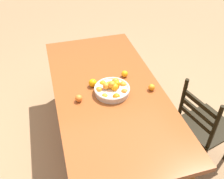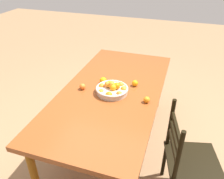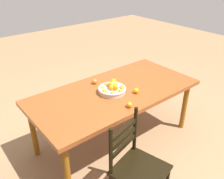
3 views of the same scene
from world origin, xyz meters
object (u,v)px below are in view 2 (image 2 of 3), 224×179
Objects in this scene: dining_table at (112,95)px; orange_loose_1 at (103,81)px; orange_loose_0 at (135,83)px; fruit_bowl at (112,89)px; chair_near_window at (187,160)px; orange_loose_2 at (83,87)px; orange_loose_3 at (147,100)px.

dining_table is 26.64× the size of orange_loose_1.
dining_table is at bearing 56.70° from orange_loose_1.
orange_loose_0 reaches higher than dining_table.
fruit_bowl is at bearing 45.82° from orange_loose_1.
chair_near_window is 14.72× the size of orange_loose_2.
orange_loose_0 is 0.35m from orange_loose_1.
fruit_bowl reaches higher than orange_loose_0.
orange_loose_1 is (-0.15, -0.15, -0.01)m from fruit_bowl.
fruit_bowl is 0.29m from orange_loose_0.
orange_loose_1 is (-0.08, -0.13, 0.11)m from dining_table.
orange_loose_3 is at bearing 87.29° from orange_loose_2.
orange_loose_2 is 1.03× the size of orange_loose_3.
dining_table is 2.17× the size of chair_near_window.
orange_loose_0 reaches higher than orange_loose_3.
orange_loose_1 reaches higher than dining_table.
dining_table is at bearing -107.61° from orange_loose_3.
chair_near_window is 1.24m from orange_loose_2.
orange_loose_3 is (0.21, 0.52, -0.01)m from orange_loose_1.
chair_near_window is (0.44, 0.84, -0.24)m from dining_table.
fruit_bowl is (-0.38, -0.82, 0.35)m from chair_near_window.
orange_loose_3 is (0.27, 0.18, -0.00)m from orange_loose_0.
chair_near_window is at bearing 55.11° from orange_loose_3.
chair_near_window is at bearing 61.72° from orange_loose_1.
orange_loose_0 and orange_loose_2 have the same top height.
orange_loose_0 is at bearing 32.89° from chair_near_window.
orange_loose_0 is at bearing -146.78° from orange_loose_3.
dining_table is 6.19× the size of fruit_bowl.
orange_loose_2 is at bearing -84.74° from fruit_bowl.
chair_near_window is at bearing 65.40° from fruit_bowl.
orange_loose_1 reaches higher than orange_loose_2.
fruit_bowl is 0.32m from orange_loose_2.
orange_loose_1 reaches higher than orange_loose_3.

